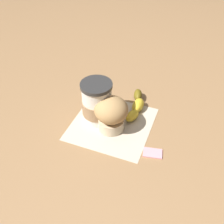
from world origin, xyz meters
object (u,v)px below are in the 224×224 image
object	(u,v)px
coffee_cup	(97,103)
sugar_packet	(153,153)
banana	(136,105)
muffin	(111,113)

from	to	relation	value
coffee_cup	sugar_packet	size ratio (longest dim) A/B	2.50
banana	sugar_packet	size ratio (longest dim) A/B	3.07
muffin	banana	bearing A→B (deg)	52.93
banana	sugar_packet	xyz separation A→B (m)	(0.05, -0.17, -0.01)
coffee_cup	sugar_packet	xyz separation A→B (m)	(0.16, -0.12, -0.06)
muffin	sugar_packet	size ratio (longest dim) A/B	2.06
banana	coffee_cup	bearing A→B (deg)	-154.41
coffee_cup	sugar_packet	distance (m)	0.21
coffee_cup	muffin	bearing A→B (deg)	-39.52
coffee_cup	muffin	size ratio (longest dim) A/B	1.21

